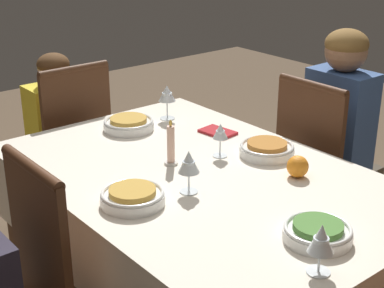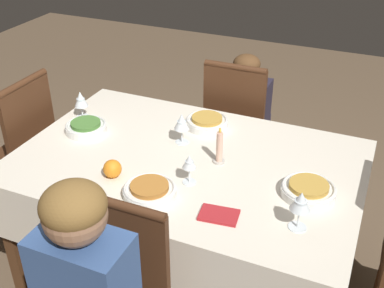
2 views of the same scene
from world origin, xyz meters
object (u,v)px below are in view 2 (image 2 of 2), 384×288
object	(u,v)px
napkin_red_folded	(219,215)
wine_glass_west	(301,202)
chair_south	(238,130)
wine_glass_east	(81,100)
wine_glass_south	(182,122)
chair_east	(21,154)
dining_table	(188,175)
candle_centerpiece	(219,149)
bowl_north	(150,190)
wine_glass_north	(189,163)
bowl_west	(308,189)
bowl_south	(207,122)
person_child_dark	(246,117)
bowl_east	(86,127)
orange_fruit	(112,169)

from	to	relation	value
napkin_red_folded	wine_glass_west	bearing A→B (deg)	-169.46
chair_south	wine_glass_east	xyz separation A→B (m)	(0.69, 0.60, 0.34)
wine_glass_south	chair_east	bearing A→B (deg)	7.06
dining_table	wine_glass_south	xyz separation A→B (m)	(0.09, -0.13, 0.20)
wine_glass_west	wine_glass_east	distance (m)	1.34
chair_south	candle_centerpiece	distance (m)	0.81
bowl_north	wine_glass_north	xyz separation A→B (m)	(-0.11, -0.15, 0.07)
bowl_west	wine_glass_east	xyz separation A→B (m)	(1.26, -0.22, 0.07)
chair_south	chair_east	bearing A→B (deg)	35.92
bowl_south	candle_centerpiece	world-z (taller)	candle_centerpiece
person_child_dark	napkin_red_folded	xyz separation A→B (m)	(-0.28, 1.27, 0.23)
person_child_dark	wine_glass_north	xyz separation A→B (m)	(-0.08, 1.10, 0.33)
dining_table	bowl_north	distance (m)	0.34
person_child_dark	chair_south	bearing A→B (deg)	90.00
bowl_east	candle_centerpiece	xyz separation A→B (m)	(-0.72, 0.00, 0.04)
chair_east	bowl_north	distance (m)	1.09
wine_glass_north	wine_glass_west	size ratio (longest dim) A/B	0.85
bowl_north	candle_centerpiece	bearing A→B (deg)	-116.21
chair_south	person_child_dark	distance (m)	0.17
bowl_west	orange_fruit	size ratio (longest dim) A/B	2.78
bowl_west	candle_centerpiece	world-z (taller)	candle_centerpiece
bowl_north	dining_table	bearing A→B (deg)	-95.17
wine_glass_east	bowl_north	bearing A→B (deg)	143.76
napkin_red_folded	orange_fruit	bearing A→B (deg)	-7.83
bowl_west	chair_south	bearing A→B (deg)	-55.18
wine_glass_north	chair_east	bearing A→B (deg)	-9.21
chair_east	candle_centerpiece	world-z (taller)	chair_east
person_child_dark	orange_fruit	xyz separation A→B (m)	(0.24, 1.20, 0.27)
bowl_south	wine_glass_east	world-z (taller)	wine_glass_east
bowl_north	bowl_east	size ratio (longest dim) A/B	1.06
bowl_north	napkin_red_folded	distance (m)	0.31
chair_south	wine_glass_west	world-z (taller)	chair_south
bowl_east	napkin_red_folded	distance (m)	0.94
chair_east	wine_glass_west	world-z (taller)	chair_east
chair_south	wine_glass_south	world-z (taller)	chair_south
chair_east	bowl_west	distance (m)	1.63
chair_south	candle_centerpiece	world-z (taller)	chair_south
bowl_north	napkin_red_folded	xyz separation A→B (m)	(-0.31, 0.01, -0.02)
chair_east	bowl_south	distance (m)	1.08
dining_table	chair_east	bearing A→B (deg)	-0.76
wine_glass_south	orange_fruit	size ratio (longest dim) A/B	1.91
chair_south	bowl_south	xyz separation A→B (m)	(0.04, 0.43, 0.26)
chair_east	orange_fruit	distance (m)	0.88
bowl_north	candle_centerpiece	world-z (taller)	candle_centerpiece
chair_east	wine_glass_east	size ratio (longest dim) A/B	6.72
person_child_dark	orange_fruit	bearing A→B (deg)	78.51
orange_fruit	bowl_south	bearing A→B (deg)	-109.30
wine_glass_west	bowl_north	bearing A→B (deg)	4.14
wine_glass_west	wine_glass_east	world-z (taller)	wine_glass_west
wine_glass_west	wine_glass_south	xyz separation A→B (m)	(0.66, -0.41, -0.01)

